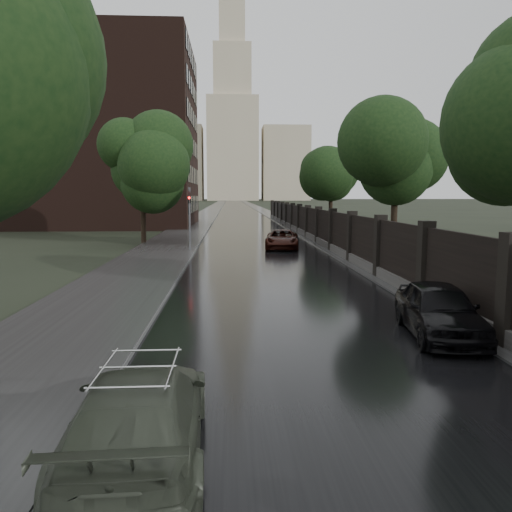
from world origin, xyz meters
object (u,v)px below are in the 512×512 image
Objects in this scene: tree_right_b at (396,170)px; tree_right_c at (331,179)px; traffic_light at (190,213)px; tree_left_far at (142,170)px; car_right_near at (439,310)px; volga_sedan at (140,416)px; car_right_far at (282,239)px.

tree_right_c is (0.00, 18.00, 0.00)m from tree_right_b.
tree_right_c reaches higher than traffic_light.
tree_left_far reaches higher than car_right_near.
car_right_near is (-4.10, -15.97, -4.26)m from tree_right_b.
car_right_near is at bearing -64.57° from tree_left_far.
volga_sedan is 1.06× the size of car_right_near.
tree_right_c is 15.29m from car_right_far.
tree_right_b reaches higher than car_right_near.
tree_right_c reaches higher than volga_sedan.
car_right_near is 20.62m from car_right_far.
tree_left_far is at bearing 122.54° from car_right_near.
tree_left_far reaches higher than car_right_far.
tree_right_c is 1.73× the size of car_right_near.
volga_sedan is (4.96, -29.53, -4.62)m from tree_left_far.
tree_left_far is at bearing 152.70° from tree_right_b.
tree_left_far is 18.45m from tree_right_c.
car_right_near is (7.70, -18.97, -1.71)m from traffic_light.
car_right_far is at bearing -19.66° from tree_left_far.
tree_left_far is 1.83× the size of car_right_near.
traffic_light is (3.70, -5.01, -2.84)m from tree_left_far.
tree_left_far is 26.93m from car_right_near.
traffic_light is at bearing -128.18° from tree_right_c.
tree_right_b is at bearing -31.06° from car_right_far.
car_right_far is (5.90, 1.58, -1.76)m from traffic_light.
tree_left_far is 1.05× the size of tree_right_b.
traffic_light is at bearing -53.53° from tree_left_far.
traffic_light reaches higher than volga_sedan.
tree_right_b is 12.44m from traffic_light.
volga_sedan is at bearing -87.05° from traffic_light.
tree_right_b is at bearing -14.24° from traffic_light.
tree_right_b is (15.50, -8.00, -0.29)m from tree_left_far.
tree_right_b and tree_right_c have the same top height.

